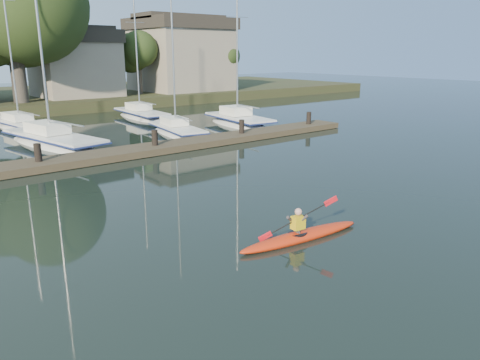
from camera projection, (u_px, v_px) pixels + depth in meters
ground at (314, 249)px, 12.79m from camera, size 160.00×160.00×0.00m
kayak at (301, 234)px, 13.36m from camera, size 4.27×1.12×1.36m
dock at (102, 156)px, 23.17m from camera, size 34.00×2.00×1.80m
sailboat_2 at (54, 149)px, 26.79m from camera, size 3.97×9.91×16.00m
sailboat_3 at (177, 137)px, 30.44m from camera, size 3.02×7.32×11.47m
sailboat_4 at (239, 128)px, 34.23m from camera, size 3.34×7.98×13.15m
sailboat_6 at (22, 132)px, 32.50m from camera, size 3.03×9.26×14.46m
sailboat_7 at (142, 120)px, 37.87m from camera, size 2.54×8.05×12.82m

